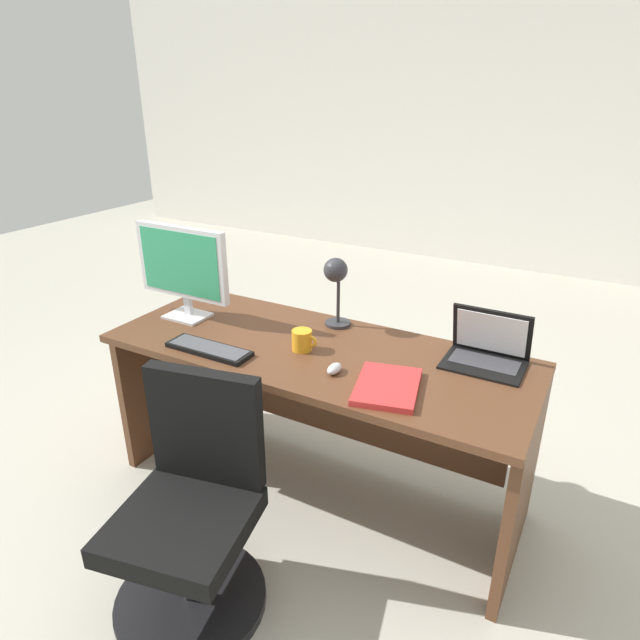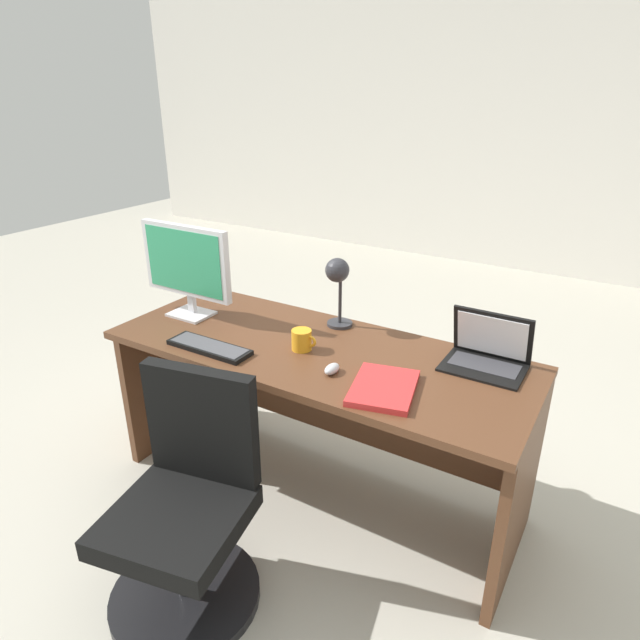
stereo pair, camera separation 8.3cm
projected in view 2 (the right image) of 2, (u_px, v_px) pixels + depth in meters
ground at (428, 364)px, 3.83m from camera, size 12.00×12.00×0.00m
back_wall at (535, 129)px, 5.29m from camera, size 10.00×0.10×2.80m
desk at (322, 388)px, 2.48m from camera, size 1.85×0.72×0.75m
monitor at (186, 264)px, 2.59m from camera, size 0.51×0.16×0.45m
laptop at (488, 349)px, 2.20m from camera, size 0.32×0.24×0.22m
keyboard at (209, 347)px, 2.34m from camera, size 0.39×0.12×0.02m
mouse at (332, 369)px, 2.15m from camera, size 0.05×0.08×0.04m
desk_lamp at (338, 279)px, 2.47m from camera, size 0.12×0.14×0.34m
book at (384, 388)px, 2.02m from camera, size 0.29×0.35×0.02m
coffee_mug at (302, 340)px, 2.33m from camera, size 0.11×0.09×0.09m
office_chair at (186, 517)px, 2.00m from camera, size 0.56×0.57×0.88m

